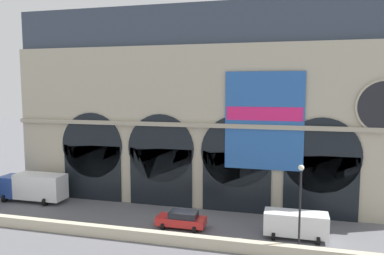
# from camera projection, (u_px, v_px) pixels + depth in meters

# --- Properties ---
(ground_plane) EXTENTS (200.00, 200.00, 0.00)m
(ground_plane) POSITION_uv_depth(u_px,v_px,m) (184.00, 225.00, 34.63)
(ground_plane) COLOR slate
(quay_parapet_wall) EXTENTS (90.00, 0.70, 0.93)m
(quay_parapet_wall) POSITION_uv_depth(u_px,v_px,m) (170.00, 238.00, 30.49)
(quay_parapet_wall) COLOR beige
(quay_parapet_wall) RESTS_ON ground
(station_building) EXTENTS (41.84, 5.42, 21.08)m
(station_building) POSITION_uv_depth(u_px,v_px,m) (204.00, 109.00, 40.70)
(station_building) COLOR #B2A891
(station_building) RESTS_ON ground
(box_truck_west) EXTENTS (7.50, 2.91, 3.12)m
(box_truck_west) POSITION_uv_depth(u_px,v_px,m) (34.00, 186.00, 41.63)
(box_truck_west) COLOR #28479E
(box_truck_west) RESTS_ON ground
(car_center) EXTENTS (4.40, 2.22, 1.55)m
(car_center) POSITION_uv_depth(u_px,v_px,m) (182.00, 219.00, 33.92)
(car_center) COLOR red
(car_center) RESTS_ON ground
(van_mideast) EXTENTS (5.20, 2.48, 2.20)m
(van_mideast) POSITION_uv_depth(u_px,v_px,m) (296.00, 224.00, 31.62)
(van_mideast) COLOR white
(van_mideast) RESTS_ON ground
(street_lamp_quayside) EXTENTS (0.44, 0.44, 6.90)m
(street_lamp_quayside) POSITION_uv_depth(u_px,v_px,m) (300.00, 197.00, 28.26)
(street_lamp_quayside) COLOR black
(street_lamp_quayside) RESTS_ON ground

